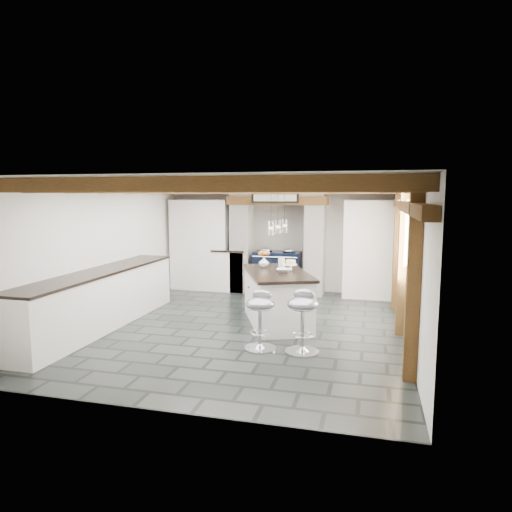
% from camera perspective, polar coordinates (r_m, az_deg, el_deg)
% --- Properties ---
extents(ground, '(6.00, 6.00, 0.00)m').
position_cam_1_polar(ground, '(7.44, -1.52, -8.80)').
color(ground, black).
rests_on(ground, ground).
extents(room_shell, '(6.00, 6.03, 6.00)m').
position_cam_1_polar(room_shell, '(8.73, -2.86, 0.78)').
color(room_shell, white).
rests_on(room_shell, ground).
extents(range_cooker, '(1.00, 0.63, 0.99)m').
position_cam_1_polar(range_cooker, '(9.88, 2.70, -1.93)').
color(range_cooker, black).
rests_on(range_cooker, ground).
extents(kitchen_island, '(1.53, 1.98, 1.16)m').
position_cam_1_polar(kitchen_island, '(7.52, 2.64, -5.13)').
color(kitchen_island, white).
rests_on(kitchen_island, ground).
extents(bar_stool_near, '(0.46, 0.46, 0.86)m').
position_cam_1_polar(bar_stool_near, '(6.14, 5.86, -7.25)').
color(bar_stool_near, silver).
rests_on(bar_stool_near, ground).
extents(bar_stool_far, '(0.44, 0.44, 0.82)m').
position_cam_1_polar(bar_stool_far, '(6.25, 0.54, -7.18)').
color(bar_stool_far, silver).
rests_on(bar_stool_far, ground).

